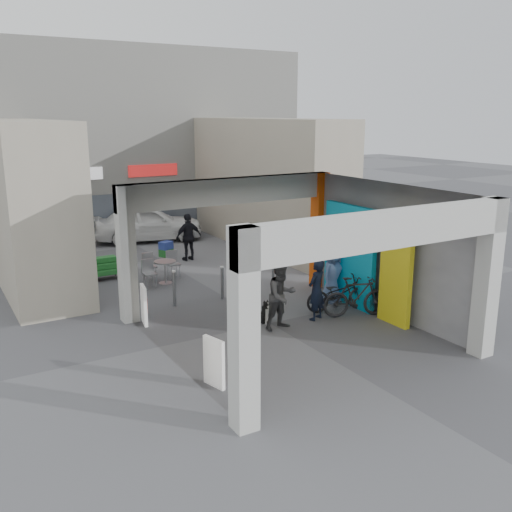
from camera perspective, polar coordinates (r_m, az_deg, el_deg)
ground at (r=14.61m, az=1.38°, el=-6.74°), size 90.00×90.00×0.00m
arcade_canopy at (r=13.59m, az=5.21°, el=1.74°), size 6.40×6.45×6.40m
far_building at (r=26.60m, az=-15.01°, el=11.05°), size 18.00×4.08×8.00m
plaza_bldg_left at (r=19.46m, az=-22.24°, el=5.09°), size 2.00×9.00×5.00m
plaza_bldg_right at (r=22.56m, az=1.06°, el=7.24°), size 2.00×9.00×5.00m
bollard_left at (r=15.89m, az=-8.18°, el=-3.26°), size 0.09×0.09×0.99m
bollard_center at (r=16.38m, az=-3.40°, el=-2.70°), size 0.09×0.09×0.94m
bollard_right at (r=17.30m, az=1.74°, el=-1.68°), size 0.09×0.09×0.99m
advert_board_near at (r=11.28m, az=-4.20°, el=-10.53°), size 0.22×0.55×1.00m
advert_board_far at (r=14.69m, az=-11.13°, el=-4.80°), size 0.19×0.56×1.00m
cafe_set at (r=18.28m, az=-9.70°, el=-1.61°), size 1.44×1.16×0.87m
produce_stand at (r=18.94m, az=-15.00°, el=-1.45°), size 1.06×0.58×0.70m
crate_stack at (r=21.48m, az=-8.98°, el=0.70°), size 0.55×0.50×0.56m
border_collie at (r=14.58m, az=0.94°, el=-5.77°), size 0.23×0.44×0.61m
man_with_dog at (r=14.71m, az=6.06°, el=-3.39°), size 0.68×0.58×1.59m
man_back_turned at (r=14.02m, az=2.57°, el=-3.97°), size 0.89×0.72×1.70m
man_elderly at (r=16.12m, az=7.65°, el=-1.89°), size 0.88×0.70×1.58m
man_crates at (r=20.68m, az=-6.76°, el=1.89°), size 1.04×0.51×1.71m
bicycle_front at (r=15.51m, az=8.25°, el=-3.76°), size 1.92×1.06×0.96m
bicycle_rear at (r=15.15m, az=10.01°, el=-4.03°), size 1.86×1.08×1.08m
white_van at (r=24.17m, az=-10.75°, el=3.27°), size 4.72×2.77×1.51m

